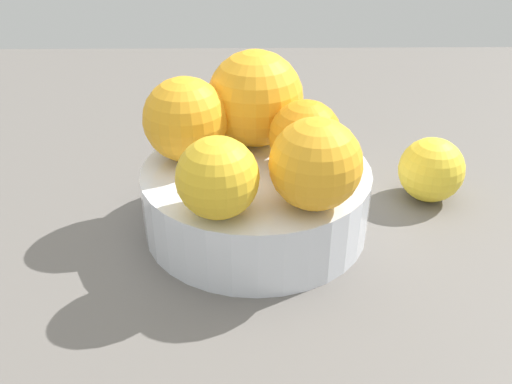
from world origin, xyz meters
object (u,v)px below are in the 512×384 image
Objects in this scene: orange_in_bowl_1 at (316,164)px; orange_loose_0 at (431,170)px; orange_in_bowl_3 at (185,119)px; orange_in_bowl_2 at (217,178)px; orange_in_bowl_4 at (306,138)px; fruit_bowl at (256,199)px; orange_in_bowl_0 at (254,99)px.

orange_loose_0 is at bearing 39.46° from orange_in_bowl_1.
orange_in_bowl_3 reaches higher than orange_loose_0.
orange_in_bowl_2 is 9.67cm from orange_in_bowl_4.
orange_in_bowl_1 is 17.44cm from orange_loose_0.
orange_in_bowl_1 is at bearing 9.43° from orange_in_bowl_2.
orange_in_bowl_2 is at bearing -149.76° from orange_loose_0.
orange_in_bowl_3 is at bearing 142.49° from orange_in_bowl_1.
orange_in_bowl_4 is at bearing -4.58° from fruit_bowl.
orange_loose_0 is (17.06, -0.68, -7.09)cm from orange_in_bowl_0.
orange_loose_0 is (16.92, 4.56, 0.33)cm from fruit_bowl.
fruit_bowl is at bearing 175.42° from orange_in_bowl_4.
orange_in_bowl_0 is 6.68cm from orange_in_bowl_3.
orange_in_bowl_1 is 13.11cm from orange_in_bowl_3.
orange_in_bowl_1 reaches higher than orange_loose_0.
orange_in_bowl_0 is 1.42× the size of orange_in_bowl_4.
orange_in_bowl_4 is at bearing 43.57° from orange_in_bowl_2.
orange_in_bowl_1 is (4.49, -11.03, -0.84)cm from orange_in_bowl_0.
orange_in_bowl_4 is (4.11, -0.33, 6.13)cm from fruit_bowl.
orange_in_bowl_3 reaches higher than orange_in_bowl_2.
orange_in_bowl_2 is 0.99× the size of orange_loose_0.
orange_in_bowl_2 is 9.73cm from orange_in_bowl_3.
orange_in_bowl_2 is at bearing -136.43° from orange_in_bowl_4.
orange_in_bowl_2 reaches higher than fruit_bowl.
orange_in_bowl_3 is (-3.16, 9.19, 0.60)cm from orange_in_bowl_2.
orange_in_bowl_1 is 1.14× the size of orange_in_bowl_2.
fruit_bowl is 9.79cm from orange_in_bowl_1.
orange_in_bowl_0 is at bearing 177.72° from orange_loose_0.
orange_in_bowl_4 is 14.89cm from orange_loose_0.
orange_in_bowl_0 is at bearing 112.16° from orange_in_bowl_1.
orange_loose_0 is (22.97, 2.37, -6.42)cm from orange_in_bowl_3.
fruit_bowl is 3.22× the size of orange_in_bowl_2.
orange_loose_0 is (12.57, 10.35, -6.25)cm from orange_in_bowl_1.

